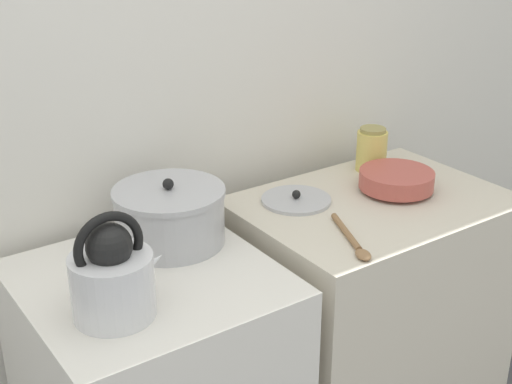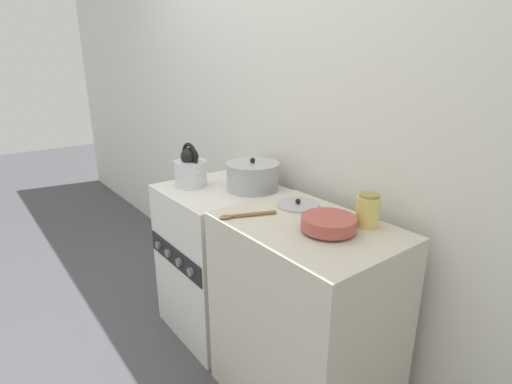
{
  "view_description": "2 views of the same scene",
  "coord_description": "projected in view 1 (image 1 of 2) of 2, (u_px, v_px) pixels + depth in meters",
  "views": [
    {
      "loc": [
        -0.61,
        -1.04,
        1.69
      ],
      "look_at": [
        0.32,
        0.3,
        0.98
      ],
      "focal_mm": 50.0,
      "sensor_mm": 36.0,
      "label": 1
    },
    {
      "loc": [
        1.74,
        -0.81,
        1.51
      ],
      "look_at": [
        0.3,
        0.3,
        0.91
      ],
      "focal_mm": 28.0,
      "sensor_mm": 36.0,
      "label": 2
    }
  ],
  "objects": [
    {
      "name": "kettle",
      "position": [
        113.0,
        276.0,
        1.47
      ],
      "size": [
        0.21,
        0.18,
        0.24
      ],
      "color": "silver",
      "rests_on": "stove"
    },
    {
      "name": "wooden_spoon",
      "position": [
        352.0,
        240.0,
        1.75
      ],
      "size": [
        0.12,
        0.24,
        0.02
      ],
      "color": "olive",
      "rests_on": "counter"
    },
    {
      "name": "cooking_pot",
      "position": [
        170.0,
        216.0,
        1.78
      ],
      "size": [
        0.28,
        0.28,
        0.17
      ],
      "color": "#B2B2B7",
      "rests_on": "stove"
    },
    {
      "name": "wall_back",
      "position": [
        73.0,
        78.0,
        1.76
      ],
      "size": [
        7.0,
        0.06,
        2.5
      ],
      "color": "silver",
      "rests_on": "ground_plane"
    },
    {
      "name": "enamel_bowl",
      "position": [
        396.0,
        180.0,
        2.03
      ],
      "size": [
        0.21,
        0.21,
        0.06
      ],
      "color": "#B75147",
      "rests_on": "counter"
    },
    {
      "name": "counter",
      "position": [
        365.0,
        332.0,
        2.16
      ],
      "size": [
        0.74,
        0.53,
        0.88
      ],
      "color": "beige",
      "rests_on": "ground_plane"
    },
    {
      "name": "storage_jar",
      "position": [
        372.0,
        150.0,
        2.17
      ],
      "size": [
        0.09,
        0.09,
        0.13
      ],
      "color": "#E0CC66",
      "rests_on": "counter"
    },
    {
      "name": "loose_pot_lid",
      "position": [
        296.0,
        200.0,
        1.98
      ],
      "size": [
        0.19,
        0.19,
        0.03
      ],
      "color": "#B2B2B7",
      "rests_on": "counter"
    }
  ]
}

